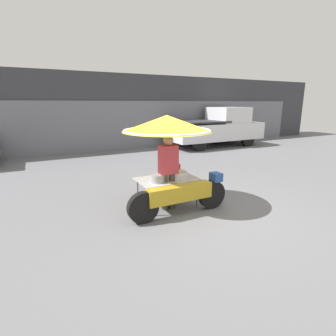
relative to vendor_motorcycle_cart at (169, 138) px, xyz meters
name	(u,v)px	position (x,y,z in m)	size (l,w,h in m)	color
ground_plane	(199,211)	(0.45, -0.52, -1.52)	(36.00, 36.00, 0.00)	slate
shopfront_building	(97,112)	(0.45, 8.48, 0.25)	(28.00, 2.06, 3.56)	#38383D
vendor_motorcycle_cart	(169,138)	(0.00, 0.00, 0.00)	(2.20, 1.87, 1.98)	black
vendor_person	(168,169)	(-0.06, -0.10, -0.64)	(0.38, 0.22, 1.59)	#4C473D
pickup_truck	(217,128)	(6.11, 6.21, -0.57)	(5.04, 1.91, 2.00)	black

